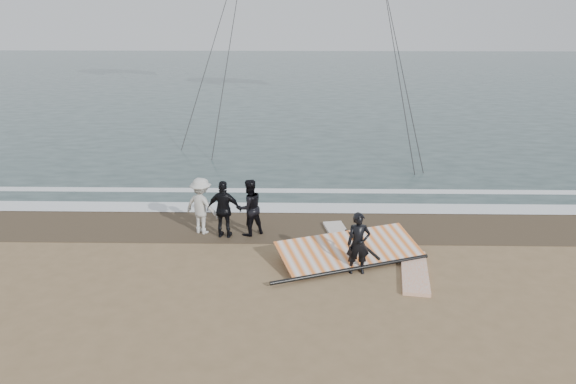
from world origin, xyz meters
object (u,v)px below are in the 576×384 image
man_main (358,243)px  sail_rig (347,250)px  board_white (415,272)px  board_cream (340,237)px

man_main → sail_rig: bearing=99.3°
man_main → board_white: (1.44, -0.04, -0.75)m
man_main → sail_rig: size_ratio=0.39×
board_white → sail_rig: (-1.64, 0.92, 0.15)m
man_main → board_white: 1.63m
board_white → board_cream: bearing=137.2°
board_white → sail_rig: sail_rig is taller
board_cream → sail_rig: (0.08, -1.23, 0.15)m
sail_rig → board_white: bearing=-29.3°
board_white → sail_rig: 1.88m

